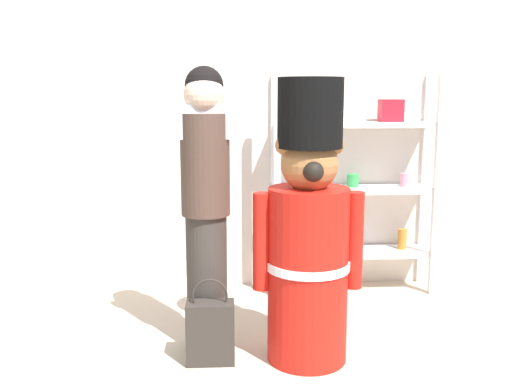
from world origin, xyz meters
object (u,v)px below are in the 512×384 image
object	(u,v)px
teddy_bear_guard	(308,237)
merchandise_shelf	(353,181)
person_shopper	(206,198)
shopping_bag	(210,331)

from	to	relation	value
teddy_bear_guard	merchandise_shelf	bearing A→B (deg)	66.31
merchandise_shelf	teddy_bear_guard	bearing A→B (deg)	-113.69
merchandise_shelf	person_shopper	size ratio (longest dim) A/B	0.99
person_shopper	shopping_bag	bearing A→B (deg)	-84.04
person_shopper	shopping_bag	xyz separation A→B (m)	(0.02, -0.22, -0.76)
teddy_bear_guard	shopping_bag	size ratio (longest dim) A/B	3.23
teddy_bear_guard	shopping_bag	xyz separation A→B (m)	(-0.57, -0.02, -0.56)
merchandise_shelf	person_shopper	world-z (taller)	person_shopper
merchandise_shelf	shopping_bag	world-z (taller)	merchandise_shelf
teddy_bear_guard	person_shopper	size ratio (longest dim) A/B	0.96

